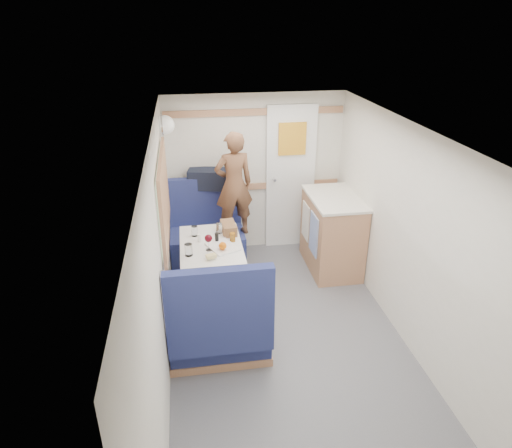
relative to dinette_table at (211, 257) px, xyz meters
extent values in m
plane|color=#515156|center=(0.65, -1.00, -0.57)|extent=(4.50, 4.50, 0.00)
plane|color=silver|center=(0.65, -1.00, 1.43)|extent=(4.50, 4.50, 0.00)
cube|color=silver|center=(0.65, 1.25, 0.43)|extent=(2.20, 0.02, 2.00)
cube|color=silver|center=(-0.45, -1.00, 0.43)|extent=(0.02, 4.50, 2.00)
cube|color=silver|center=(1.75, -1.00, 0.43)|extent=(0.02, 4.50, 2.00)
cube|color=#9A6945|center=(0.65, 1.23, 0.28)|extent=(2.15, 0.02, 0.08)
cube|color=#9A6945|center=(0.65, 1.23, 1.21)|extent=(2.15, 0.02, 0.08)
cube|color=#ACBEA1|center=(-0.43, 0.00, 0.68)|extent=(0.04, 1.30, 0.72)
cube|color=white|center=(1.10, 1.22, 0.36)|extent=(0.62, 0.04, 1.86)
cube|color=yellow|center=(1.10, 1.19, 0.88)|extent=(0.34, 0.03, 0.40)
cylinder|color=silver|center=(0.88, 1.17, 0.38)|extent=(0.04, 0.10, 0.04)
cube|color=white|center=(0.00, 0.00, 0.13)|extent=(0.62, 0.92, 0.04)
cylinder|color=silver|center=(0.00, 0.00, -0.22)|extent=(0.08, 0.08, 0.66)
cylinder|color=silver|center=(0.00, 0.00, -0.55)|extent=(0.36, 0.36, 0.03)
cube|color=#181A4F|center=(0.00, 0.80, -0.34)|extent=(0.88, 0.50, 0.45)
cube|color=#181A4F|center=(0.00, 1.08, 0.08)|extent=(0.88, 0.10, 0.80)
cube|color=#9A6945|center=(0.00, 0.80, -0.53)|extent=(0.90, 0.52, 0.08)
cube|color=#181A4F|center=(0.00, -0.80, -0.34)|extent=(0.88, 0.50, 0.45)
cube|color=#181A4F|center=(0.00, -1.08, 0.08)|extent=(0.88, 0.10, 0.80)
cube|color=#9A6945|center=(0.00, -0.80, -0.53)|extent=(0.90, 0.52, 0.08)
cube|color=#9A6945|center=(0.00, 1.12, 0.31)|extent=(0.90, 0.14, 0.04)
sphere|color=white|center=(-0.39, 0.85, 1.18)|extent=(0.20, 0.20, 0.20)
cube|color=#9A6945|center=(1.47, 0.55, -0.12)|extent=(0.54, 0.90, 0.90)
cube|color=silver|center=(1.47, 0.55, 0.34)|extent=(0.56, 0.92, 0.03)
cube|color=#5972B2|center=(1.19, 0.37, -0.02)|extent=(0.01, 0.30, 0.48)
cube|color=silver|center=(1.19, 0.73, -0.02)|extent=(0.01, 0.28, 0.44)
imported|color=brown|center=(0.33, 0.75, 0.50)|extent=(0.50, 0.37, 1.23)
cube|color=black|center=(0.07, 1.12, 0.45)|extent=(0.53, 0.33, 0.24)
cube|color=white|center=(0.11, -0.11, 0.16)|extent=(0.35, 0.38, 0.02)
sphere|color=orange|center=(0.11, -0.18, 0.21)|extent=(0.08, 0.08, 0.08)
cube|color=#D9C37D|center=(-0.02, -0.32, 0.19)|extent=(0.11, 0.08, 0.03)
cylinder|color=white|center=(-0.03, -0.13, 0.16)|extent=(0.06, 0.06, 0.01)
cylinder|color=white|center=(-0.03, -0.13, 0.21)|extent=(0.01, 0.01, 0.10)
sphere|color=#4C0812|center=(-0.03, -0.13, 0.28)|extent=(0.08, 0.08, 0.08)
cylinder|color=white|center=(-0.23, -0.21, 0.21)|extent=(0.08, 0.08, 0.12)
cylinder|color=white|center=(-0.15, 0.20, 0.21)|extent=(0.07, 0.07, 0.11)
cylinder|color=white|center=(0.11, 0.23, 0.21)|extent=(0.07, 0.07, 0.11)
cylinder|color=#885413|center=(0.22, 0.02, 0.20)|extent=(0.06, 0.06, 0.09)
cylinder|color=black|center=(0.07, 0.02, 0.21)|extent=(0.04, 0.04, 0.10)
cylinder|color=white|center=(-0.11, 0.06, 0.20)|extent=(0.03, 0.03, 0.09)
cube|color=brown|center=(0.21, 0.23, 0.21)|extent=(0.16, 0.27, 0.11)
camera|label=1|loc=(-0.19, -4.12, 2.29)|focal=32.00mm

